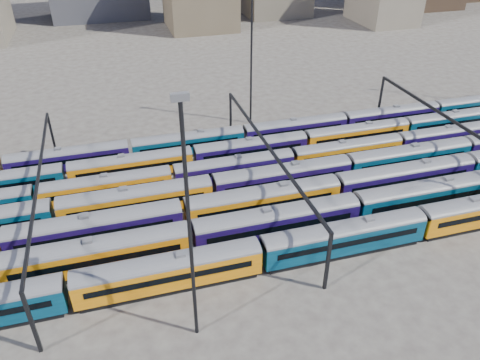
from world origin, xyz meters
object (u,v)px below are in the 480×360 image
object	(u,v)px
rake_2	(263,198)
rake_0	(261,251)
mast_2	(189,222)
rake_1	(277,220)

from	to	relation	value
rake_2	rake_0	bearing A→B (deg)	-110.12
rake_2	mast_2	world-z (taller)	mast_2
rake_0	mast_2	world-z (taller)	mast_2
rake_0	rake_2	size ratio (longest dim) A/B	0.84
rake_0	rake_2	xyz separation A→B (m)	(3.66, 10.00, 0.07)
rake_2	mast_2	xyz separation A→B (m)	(-12.70, -17.00, 11.17)
rake_0	rake_2	bearing A→B (deg)	69.88
rake_0	mast_2	bearing A→B (deg)	-142.25
mast_2	rake_1	bearing A→B (deg)	43.00
rake_1	rake_0	bearing A→B (deg)	-127.45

